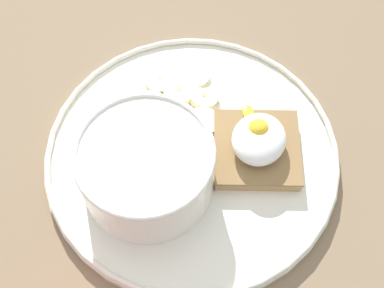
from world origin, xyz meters
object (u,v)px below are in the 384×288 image
object	(u,v)px
banana_slice_left	(202,123)
banana_slice_outer	(160,80)
banana_slice_inner	(204,96)
toast_slice	(257,149)
banana_slice_back	(197,78)
banana_slice_front	(179,92)
oatmeal_bowl	(146,169)
banana_slice_right	(152,104)
poached_egg	(259,138)

from	to	relation	value
banana_slice_left	banana_slice_outer	bearing A→B (deg)	-121.66
banana_slice_left	banana_slice_outer	world-z (taller)	banana_slice_left
banana_slice_inner	toast_slice	bearing A→B (deg)	58.56
banana_slice_inner	banana_slice_outer	distance (cm)	5.34
banana_slice_back	banana_slice_outer	xyz separation A→B (cm)	(1.57, -3.83, -0.10)
banana_slice_front	banana_slice_back	distance (cm)	2.77
banana_slice_outer	banana_slice_front	bearing A→B (deg)	70.79
banana_slice_front	banana_slice_back	bearing A→B (deg)	153.01
oatmeal_bowl	banana_slice_left	distance (cm)	9.01
toast_slice	oatmeal_bowl	bearing A→B (deg)	-52.42
banana_slice_left	banana_slice_inner	bearing A→B (deg)	-163.82
banana_slice_right	banana_slice_back	bearing A→B (deg)	144.60
banana_slice_outer	banana_slice_right	bearing A→B (deg)	5.90
banana_slice_front	toast_slice	bearing A→B (deg)	67.97
banana_slice_back	banana_slice_right	world-z (taller)	banana_slice_back
poached_egg	toast_slice	bearing A→B (deg)	30.75
banana_slice_back	banana_slice_right	distance (cm)	6.01
banana_slice_right	poached_egg	bearing A→B (deg)	82.69
toast_slice	banana_slice_outer	world-z (taller)	toast_slice
banana_slice_front	banana_slice_right	world-z (taller)	banana_slice_front
oatmeal_bowl	toast_slice	world-z (taller)	oatmeal_bowl
toast_slice	banana_slice_front	xyz separation A→B (cm)	(-4.11, -10.15, -0.16)
oatmeal_bowl	banana_slice_back	world-z (taller)	oatmeal_bowl
poached_egg	banana_slice_right	distance (cm)	12.67
banana_slice_inner	banana_slice_outer	bearing A→B (deg)	-95.12
banana_slice_back	banana_slice_outer	bearing A→B (deg)	-67.71
banana_slice_back	banana_slice_outer	distance (cm)	4.14
toast_slice	banana_slice_inner	distance (cm)	8.68
banana_slice_front	banana_slice_outer	distance (cm)	2.73
banana_slice_back	toast_slice	bearing A→B (deg)	53.55
oatmeal_bowl	banana_slice_left	world-z (taller)	oatmeal_bowl
toast_slice	banana_slice_back	bearing A→B (deg)	-126.45
oatmeal_bowl	banana_slice_front	xyz separation A→B (cm)	(-11.16, -0.98, -2.59)
banana_slice_inner	banana_slice_left	bearing A→B (deg)	16.18
poached_egg	banana_slice_inner	world-z (taller)	poached_egg
oatmeal_bowl	banana_slice_outer	xyz separation A→B (cm)	(-12.06, -3.55, -2.76)
oatmeal_bowl	banana_slice_back	size ratio (longest dim) A/B	3.12
banana_slice_back	banana_slice_inner	distance (cm)	2.53
oatmeal_bowl	banana_slice_front	bearing A→B (deg)	-174.99
oatmeal_bowl	banana_slice_outer	world-z (taller)	oatmeal_bowl
oatmeal_bowl	poached_egg	bearing A→B (deg)	128.10
toast_slice	poached_egg	world-z (taller)	poached_egg
banana_slice_right	banana_slice_inner	world-z (taller)	banana_slice_inner
banana_slice_left	banana_slice_back	world-z (taller)	same
banana_slice_right	banana_slice_outer	size ratio (longest dim) A/B	0.99
toast_slice	poached_egg	distance (cm)	2.14
toast_slice	banana_slice_inner	bearing A→B (deg)	-121.44
oatmeal_bowl	banana_slice_outer	bearing A→B (deg)	-163.60
banana_slice_right	banana_slice_inner	bearing A→B (deg)	119.84
oatmeal_bowl	banana_slice_right	xyz separation A→B (cm)	(-8.73, -3.21, -2.79)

